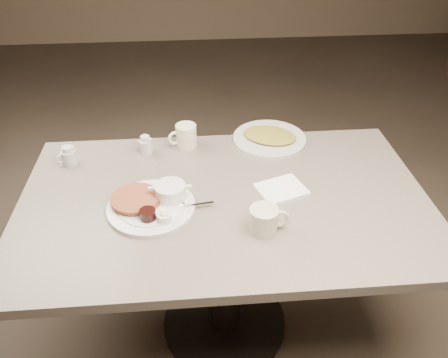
{
  "coord_description": "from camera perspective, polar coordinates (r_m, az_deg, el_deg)",
  "views": [
    {
      "loc": [
        -0.11,
        -1.26,
        1.75
      ],
      "look_at": [
        0.0,
        0.02,
        0.82
      ],
      "focal_mm": 35.17,
      "sensor_mm": 36.0,
      "label": 1
    }
  ],
  "objects": [
    {
      "name": "hash_plate",
      "position": [
        1.95,
        5.93,
        5.38
      ],
      "size": [
        0.42,
        0.42,
        0.04
      ],
      "color": "#BCBDB9",
      "rests_on": "diner_table"
    },
    {
      "name": "coffee_mug_far",
      "position": [
        1.89,
        -5.03,
        5.59
      ],
      "size": [
        0.14,
        0.11,
        0.1
      ],
      "color": "#ECE7C8",
      "rests_on": "diner_table"
    },
    {
      "name": "creamer_right",
      "position": [
        1.87,
        -10.16,
        4.35
      ],
      "size": [
        0.07,
        0.06,
        0.08
      ],
      "color": "silver",
      "rests_on": "diner_table"
    },
    {
      "name": "diner_table",
      "position": [
        1.72,
        0.06,
        -6.85
      ],
      "size": [
        1.5,
        0.9,
        0.75
      ],
      "color": "slate",
      "rests_on": "ground"
    },
    {
      "name": "main_plate",
      "position": [
        1.58,
        -9.25,
        -2.95
      ],
      "size": [
        0.38,
        0.31,
        0.07
      ],
      "color": "silver",
      "rests_on": "diner_table"
    },
    {
      "name": "napkin",
      "position": [
        1.65,
        7.45,
        -1.43
      ],
      "size": [
        0.21,
        0.18,
        0.02
      ],
      "color": "white",
      "rests_on": "diner_table"
    },
    {
      "name": "room",
      "position": [
        1.31,
        0.08,
        20.42
      ],
      "size": [
        7.04,
        8.04,
        2.84
      ],
      "color": "#4C3F33",
      "rests_on": "ground"
    },
    {
      "name": "coffee_mug_near",
      "position": [
        1.45,
        5.33,
        -5.27
      ],
      "size": [
        0.14,
        0.1,
        0.09
      ],
      "color": "beige",
      "rests_on": "diner_table"
    },
    {
      "name": "creamer_left",
      "position": [
        1.88,
        -19.54,
        2.8
      ],
      "size": [
        0.08,
        0.07,
        0.08
      ],
      "color": "beige",
      "rests_on": "diner_table"
    }
  ]
}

